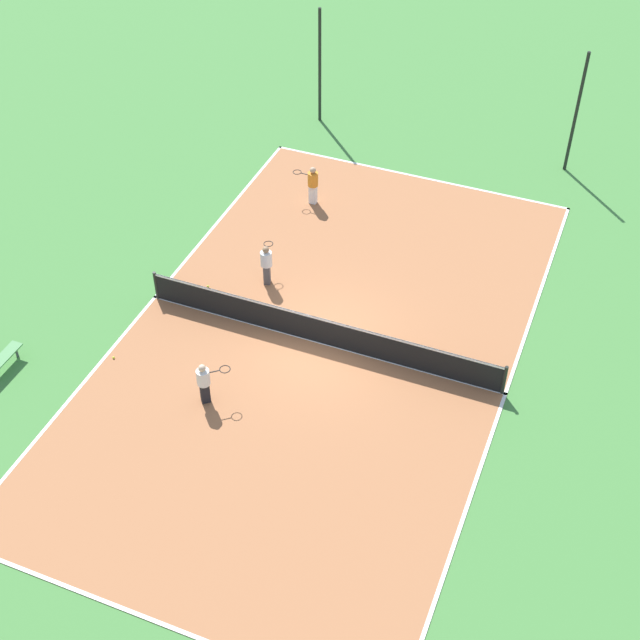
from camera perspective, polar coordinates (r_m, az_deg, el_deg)
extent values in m
plane|color=#47843D|center=(25.93, 0.00, -1.48)|extent=(80.00, 80.00, 0.00)
cube|color=#AD6B42|center=(25.93, 0.00, -1.46)|extent=(11.07, 19.16, 0.02)
cube|color=white|center=(27.91, -10.50, 1.47)|extent=(0.10, 19.16, 0.00)
cube|color=white|center=(24.99, 11.78, -4.64)|extent=(0.10, 19.16, 0.00)
cube|color=white|center=(20.72, -10.45, -18.44)|extent=(11.07, 0.10, 0.00)
cube|color=white|center=(33.11, 6.26, 9.12)|extent=(11.07, 0.10, 0.00)
cube|color=white|center=(25.92, 0.00, -1.45)|extent=(11.07, 0.10, 0.00)
cylinder|color=black|center=(27.55, -10.45, 2.21)|extent=(0.10, 0.10, 1.00)
cylinder|color=black|center=(24.64, 11.72, -3.78)|extent=(0.10, 0.10, 1.00)
cube|color=black|center=(25.59, 0.00, -0.67)|extent=(10.77, 0.03, 0.95)
cube|color=white|center=(25.30, 0.00, 0.07)|extent=(10.77, 0.04, 0.06)
cube|color=#4C8C4C|center=(26.39, -19.66, -2.33)|extent=(0.36, 1.41, 0.04)
cylinder|color=#4C4C51|center=(26.82, -18.86, -1.92)|extent=(0.08, 0.08, 0.41)
cube|color=white|center=(31.31, -0.45, 8.06)|extent=(0.26, 0.21, 0.72)
cylinder|color=orange|center=(30.97, -0.46, 9.00)|extent=(0.38, 0.38, 0.50)
sphere|color=tan|center=(30.78, -0.46, 9.56)|extent=(0.22, 0.22, 0.22)
cylinder|color=#262626|center=(31.02, -1.00, 9.33)|extent=(0.28, 0.04, 0.03)
torus|color=black|center=(31.12, -1.47, 9.45)|extent=(0.32, 0.32, 0.02)
cube|color=#4C4C51|center=(27.80, -3.41, 2.96)|extent=(0.27, 0.30, 0.70)
cylinder|color=white|center=(27.43, -3.46, 3.93)|extent=(0.45, 0.45, 0.49)
sphere|color=#A87A56|center=(27.22, -3.49, 4.51)|extent=(0.21, 0.21, 0.21)
cylinder|color=#262626|center=(27.61, -3.39, 4.54)|extent=(0.11, 0.28, 0.03)
torus|color=black|center=(27.83, -3.33, 4.89)|extent=(0.38, 0.38, 0.02)
cube|color=black|center=(24.24, -7.37, -4.60)|extent=(0.32, 0.31, 0.68)
cylinder|color=silver|center=(23.83, -7.49, -3.65)|extent=(0.51, 0.51, 0.47)
sphere|color=beige|center=(23.59, -7.56, -3.07)|extent=(0.20, 0.20, 0.20)
cylinder|color=#262626|center=(23.77, -6.76, -3.29)|extent=(0.24, 0.20, 0.03)
torus|color=black|center=(23.80, -6.10, -3.15)|extent=(0.43, 0.43, 0.02)
sphere|color=#CCE033|center=(28.00, -7.19, 2.15)|extent=(0.07, 0.07, 0.07)
sphere|color=#CCE033|center=(26.09, -13.08, -2.36)|extent=(0.07, 0.07, 0.07)
sphere|color=#CCE033|center=(27.71, -9.27, 1.39)|extent=(0.07, 0.07, 0.07)
cylinder|color=black|center=(35.46, -0.02, 15.93)|extent=(0.12, 0.12, 4.59)
cylinder|color=black|center=(33.46, 16.08, 12.60)|extent=(0.12, 0.12, 4.59)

